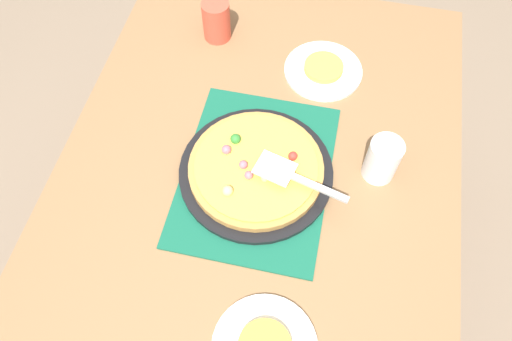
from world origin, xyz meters
The scene contains 10 objects.
ground_plane centered at (0.00, 0.00, 0.00)m, with size 8.00×8.00×0.00m, color #84705B.
dining_table centered at (0.00, 0.00, 0.64)m, with size 1.40×1.00×0.75m.
placemat centered at (0.00, 0.00, 0.75)m, with size 0.48×0.36×0.01m, color #145B42.
pizza_pan centered at (0.00, 0.00, 0.76)m, with size 0.38×0.38×0.01m, color black.
pizza centered at (0.00, 0.00, 0.78)m, with size 0.33×0.33×0.05m.
plate_near_left centered at (-0.37, 0.11, 0.76)m, with size 0.22×0.22×0.01m, color white.
served_slice_left centered at (-0.37, 0.11, 0.77)m, with size 0.11×0.11×0.02m, color #EAB747.
cup_near centered at (-0.44, -0.21, 0.81)m, with size 0.08×0.08×0.12m, color #E04C38.
cup_far centered at (-0.07, 0.29, 0.81)m, with size 0.08×0.08×0.12m, color white.
pizza_server centered at (0.03, 0.09, 0.82)m, with size 0.10×0.23×0.01m.
Camera 1 is at (0.59, 0.13, 1.81)m, focal length 34.37 mm.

